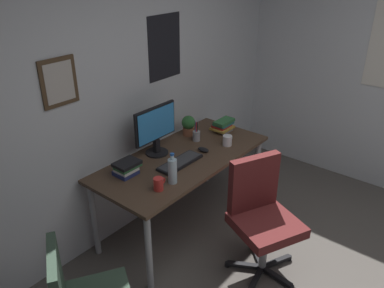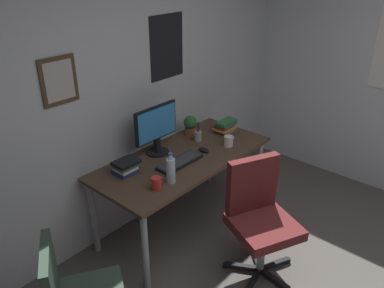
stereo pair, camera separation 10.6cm
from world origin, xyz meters
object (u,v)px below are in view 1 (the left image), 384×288
coffee_mug_near (159,184)px  coffee_mug_far (227,140)px  book_stack_right (223,125)px  keyboard (180,162)px  water_bottle (172,170)px  computer_mouse (203,150)px  book_stack_left (127,168)px  monitor (156,128)px  pen_cup (196,135)px  office_chair (261,212)px  potted_plant (188,125)px

coffee_mug_near → coffee_mug_far: coffee_mug_near is taller
coffee_mug_near → book_stack_right: 1.20m
coffee_mug_far → keyboard: bearing=168.8°
water_bottle → coffee_mug_far: water_bottle is taller
water_bottle → book_stack_right: size_ratio=1.15×
computer_mouse → coffee_mug_near: coffee_mug_near is taller
keyboard → coffee_mug_far: bearing=-11.2°
book_stack_left → book_stack_right: (1.17, -0.11, 0.00)m
computer_mouse → water_bottle: size_ratio=0.44×
monitor → keyboard: size_ratio=1.07×
monitor → book_stack_left: bearing=-170.6°
monitor → computer_mouse: bearing=-45.9°
pen_cup → book_stack_right: size_ratio=0.91×
office_chair → coffee_mug_near: 0.82m
potted_plant → pen_cup: pen_cup is taller
keyboard → potted_plant: (0.49, 0.31, 0.09)m
office_chair → potted_plant: bearing=69.3°
computer_mouse → water_bottle: water_bottle is taller
coffee_mug_far → book_stack_right: 0.32m
coffee_mug_near → book_stack_left: size_ratio=0.57×
coffee_mug_near → pen_cup: pen_cup is taller
monitor → pen_cup: size_ratio=2.30×
keyboard → water_bottle: water_bottle is taller
book_stack_left → coffee_mug_near: bearing=-90.3°
monitor → water_bottle: 0.53m
keyboard → computer_mouse: size_ratio=3.91×
pen_cup → computer_mouse: bearing=-125.8°
keyboard → book_stack_left: size_ratio=2.17×
office_chair → book_stack_left: 1.10m
coffee_mug_far → book_stack_right: bearing=42.6°
keyboard → computer_mouse: 0.30m
coffee_mug_far → book_stack_right: size_ratio=0.56×
monitor → water_bottle: (-0.27, -0.43, -0.13)m
monitor → book_stack_left: monitor is taller
monitor → pen_cup: (0.42, -0.11, -0.19)m
monitor → pen_cup: bearing=-14.6°
keyboard → coffee_mug_near: coffee_mug_near is taller
keyboard → coffee_mug_near: (-0.40, -0.14, 0.04)m
potted_plant → pen_cup: (-0.05, -0.14, -0.05)m
pen_cup → book_stack_right: pen_cup is taller
coffee_mug_far → water_bottle: bearing=-176.9°
coffee_mug_near → office_chair: bearing=-51.1°
computer_mouse → pen_cup: 0.23m
monitor → book_stack_right: bearing=-13.0°
water_bottle → potted_plant: size_ratio=1.29×
book_stack_right → coffee_mug_near: bearing=-168.2°
computer_mouse → water_bottle: 0.58m
computer_mouse → book_stack_right: book_stack_right is taller
potted_plant → book_stack_right: 0.36m
book_stack_right → water_bottle: bearing=-166.0°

